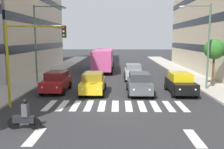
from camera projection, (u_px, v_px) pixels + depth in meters
name	position (u px, v px, depth m)	size (l,w,h in m)	color
ground_plane	(115.00, 106.00, 16.96)	(180.00, 180.00, 0.00)	#2D2D30
crosswalk_markings	(115.00, 106.00, 16.96)	(9.45, 2.80, 0.01)	silver
lane_arrow_0	(194.00, 138.00, 11.43)	(0.50, 2.20, 0.01)	silver
lane_arrow_1	(35.00, 137.00, 11.60)	(0.50, 2.20, 0.01)	silver
car_0	(180.00, 83.00, 20.59)	(2.02, 4.44, 1.72)	black
car_1	(139.00, 83.00, 20.51)	(2.02, 4.44, 1.72)	#474C51
car_2	(93.00, 83.00, 20.72)	(2.02, 4.44, 1.72)	gold
car_3	(56.00, 81.00, 21.40)	(2.02, 4.44, 1.72)	maroon
car_row2_0	(133.00, 72.00, 27.62)	(2.02, 4.44, 1.72)	#B2B7BC
bus_behind_traffic	(103.00, 58.00, 35.07)	(2.78, 10.50, 3.00)	#DB5193
motorcycle_with_rider	(24.00, 117.00, 12.47)	(1.70, 0.37, 1.57)	black
traffic_light_gantry	(24.00, 52.00, 16.00)	(3.94, 0.36, 5.50)	#AD991E
street_lamp_left	(204.00, 38.00, 21.39)	(2.75, 0.28, 7.26)	#4C6B56
street_lamp_right	(41.00, 36.00, 24.51)	(3.28, 0.28, 7.58)	#4C6B56
street_tree_1	(214.00, 50.00, 22.80)	(1.86, 1.86, 4.34)	#513823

